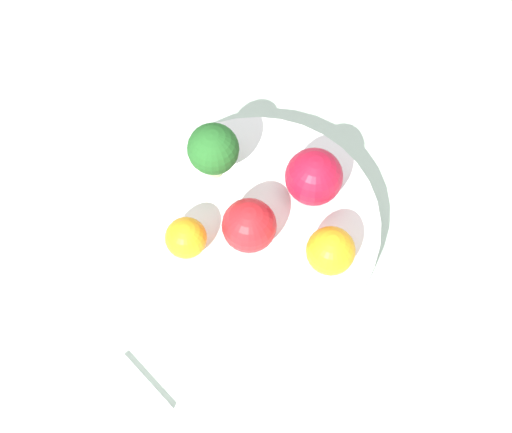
# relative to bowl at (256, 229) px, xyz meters

# --- Properties ---
(ground_plane) EXTENTS (6.00, 6.00, 0.00)m
(ground_plane) POSITION_rel_bowl_xyz_m (0.00, 0.00, -0.04)
(ground_plane) COLOR gray
(table_surface) EXTENTS (1.20, 1.20, 0.02)m
(table_surface) POSITION_rel_bowl_xyz_m (0.00, 0.00, -0.03)
(table_surface) COLOR #B2C6B2
(table_surface) RESTS_ON ground_plane
(bowl) EXTENTS (0.26, 0.26, 0.04)m
(bowl) POSITION_rel_bowl_xyz_m (0.00, 0.00, 0.00)
(bowl) COLOR white
(bowl) RESTS_ON table_surface
(broccoli) EXTENTS (0.05, 0.05, 0.07)m
(broccoli) POSITION_rel_bowl_xyz_m (-0.04, 0.06, 0.06)
(broccoli) COLOR #99C17A
(broccoli) RESTS_ON bowl
(apple_red) EXTENTS (0.06, 0.06, 0.06)m
(apple_red) POSITION_rel_bowl_xyz_m (-0.01, -0.02, 0.05)
(apple_red) COLOR red
(apple_red) RESTS_ON bowl
(apple_green) EXTENTS (0.06, 0.06, 0.06)m
(apple_green) POSITION_rel_bowl_xyz_m (0.06, 0.04, 0.05)
(apple_green) COLOR #B7142D
(apple_green) RESTS_ON bowl
(orange_front) EXTENTS (0.04, 0.04, 0.04)m
(orange_front) POSITION_rel_bowl_xyz_m (-0.07, -0.03, 0.04)
(orange_front) COLOR orange
(orange_front) RESTS_ON bowl
(orange_back) EXTENTS (0.05, 0.05, 0.05)m
(orange_back) POSITION_rel_bowl_xyz_m (0.07, -0.04, 0.04)
(orange_back) COLOR orange
(orange_back) RESTS_ON bowl
(spoon) EXTENTS (0.06, 0.06, 0.01)m
(spoon) POSITION_rel_bowl_xyz_m (-0.11, -0.17, -0.02)
(spoon) COLOR silver
(spoon) RESTS_ON table_surface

